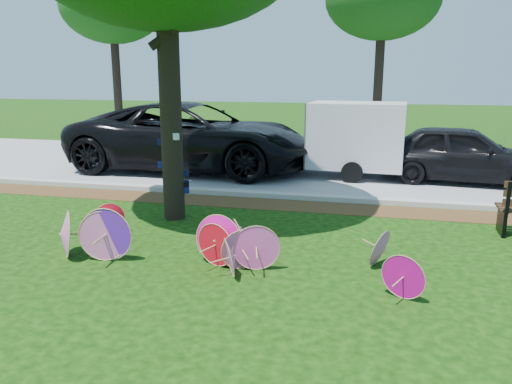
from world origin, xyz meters
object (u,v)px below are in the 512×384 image
parasol_pile (190,241)px  dark_pickup (462,154)px  black_van (192,137)px  cargo_trailer (357,135)px

parasol_pile → dark_pickup: size_ratio=1.28×
parasol_pile → black_van: 8.03m
black_van → dark_pickup: black_van is taller
black_van → dark_pickup: 7.95m
black_van → cargo_trailer: cargo_trailer is taller
cargo_trailer → black_van: bearing=-175.7°
dark_pickup → cargo_trailer: size_ratio=1.76×
parasol_pile → black_van: black_van is taller
parasol_pile → cargo_trailer: 7.97m
parasol_pile → cargo_trailer: (2.31, 7.58, 0.86)m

